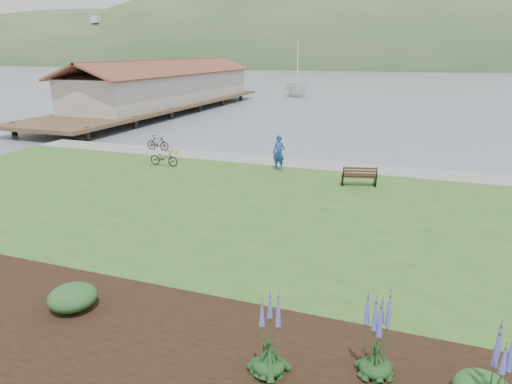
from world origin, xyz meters
TOP-DOWN VIEW (x-y plane):
  - ground at (0.00, 0.00)m, footprint 600.00×600.00m
  - lawn at (0.00, -2.00)m, footprint 34.00×20.00m
  - shoreline_path at (0.00, 6.90)m, footprint 34.00×2.20m
  - garden_bed at (3.00, -9.80)m, footprint 24.00×4.40m
  - far_hillside at (20.00, 170.00)m, footprint 580.00×80.00m
  - pier_pavilion at (-20.00, 27.52)m, footprint 8.00×36.00m
  - park_bench at (3.94, 3.64)m, footprint 1.63×0.98m
  - person at (-0.36, 5.13)m, footprint 0.83×0.63m
  - bicycle_a at (-6.40, 3.90)m, footprint 0.59×1.66m
  - bicycle_b at (-8.82, 7.20)m, footprint 0.54×1.59m
  - sailboat at (-10.78, 47.13)m, footprint 13.11×13.12m
  - pannier at (-7.24, 6.65)m, footprint 0.17×0.26m
  - echium_0 at (4.12, -9.83)m, footprint 0.62×0.62m
  - echium_1 at (6.03, -9.19)m, footprint 0.62×0.62m
  - shrub_0 at (-0.97, -9.26)m, footprint 1.13×1.13m

SIDE VIEW (x-z plane):
  - ground at x=0.00m, z-range 0.00..0.00m
  - far_hillside at x=20.00m, z-range -19.00..19.00m
  - sailboat at x=-10.78m, z-range -12.12..12.12m
  - lawn at x=0.00m, z-range 0.00..0.40m
  - shoreline_path at x=0.00m, z-range 0.40..0.43m
  - garden_bed at x=3.00m, z-range 0.40..0.44m
  - pannier at x=-7.24m, z-range 0.40..0.66m
  - shrub_0 at x=-0.97m, z-range 0.44..1.01m
  - bicycle_a at x=-6.40m, z-range 0.40..1.27m
  - bicycle_b at x=-8.82m, z-range 0.40..1.34m
  - park_bench at x=3.94m, z-range 0.40..1.35m
  - echium_0 at x=4.12m, z-range 0.20..2.05m
  - echium_1 at x=6.03m, z-range 0.29..2.23m
  - person at x=-0.36m, z-range 0.40..2.52m
  - pier_pavilion at x=-20.00m, z-range -0.06..5.34m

